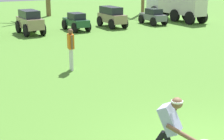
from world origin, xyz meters
name	(u,v)px	position (x,y,z in m)	size (l,w,h in m)	color
frisbee_thrower	(169,128)	(-1.01, 0.21, 0.79)	(0.61, 1.07, 1.41)	black
teammate_near_sideline	(71,45)	(-0.20, 7.29, 0.94)	(0.25, 0.50, 1.56)	silver
parked_car_slot_d	(30,21)	(0.47, 15.74, 0.74)	(1.28, 2.40, 1.40)	#998466
parked_car_slot_e	(76,21)	(3.38, 15.69, 0.56)	(1.18, 2.24, 1.10)	#235133
parked_car_slot_f	(112,16)	(5.99, 15.86, 0.72)	(1.19, 2.42, 1.34)	#998466
parked_car_slot_g	(153,16)	(9.14, 15.63, 0.56)	(1.10, 2.21, 1.10)	slate
box_truck	(176,4)	(11.89, 16.57, 1.23)	(1.50, 5.92, 2.20)	silver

